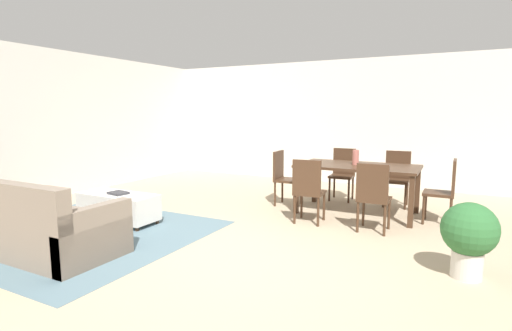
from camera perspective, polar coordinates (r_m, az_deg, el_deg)
The scene contains 16 objects.
ground_plane at distance 4.36m, azimuth -3.24°, elevation -13.21°, with size 10.80×10.80×0.00m, color tan.
wall_back at distance 8.74m, azimuth 13.85°, elevation 6.21°, with size 9.00×0.12×2.70m, color silver.
wall_left at distance 7.71m, azimuth -31.34°, elevation 5.11°, with size 0.12×11.00×2.70m, color silver.
area_rug at distance 5.58m, azimuth -24.40°, elevation -9.12°, with size 3.00×2.80×0.01m, color slate.
couch at distance 5.16m, azimuth -30.61°, elevation -7.57°, with size 2.23×0.90×0.86m.
ottoman_table at distance 5.89m, azimuth -19.65°, elevation -5.64°, with size 1.18×0.49×0.42m.
dining_table at distance 6.17m, azimuth 14.75°, elevation -0.69°, with size 1.79×0.99×0.76m.
dining_chair_near_left at distance 5.48m, azimuth 7.72°, elevation -3.23°, with size 0.43×0.43×0.92m.
dining_chair_near_right at distance 5.24m, azimuth 16.91°, elevation -4.00°, with size 0.40×0.40×0.92m.
dining_chair_far_left at distance 7.14m, azimuth 12.69°, elevation -0.77°, with size 0.41×0.41×0.92m.
dining_chair_far_right at distance 6.92m, azimuth 20.08°, elevation -1.33°, with size 0.41×0.41×0.92m.
dining_chair_head_east at distance 6.02m, azimuth 26.18°, elevation -2.96°, with size 0.40×0.40×0.92m.
dining_chair_head_west at distance 6.56m, azimuth 4.09°, elevation -1.35°, with size 0.42×0.42×0.92m.
vase_centerpiece at distance 6.19m, azimuth 14.49°, elevation 1.19°, with size 0.10×0.10×0.23m, color #B26659.
book_on_ottoman at distance 5.81m, azimuth -19.66°, elevation -3.84°, with size 0.26×0.20×0.03m, color #333338.
potted_plant at distance 4.20m, azimuth 28.94°, elevation -8.83°, with size 0.51×0.51×0.73m.
Camera 1 is at (2.10, -3.49, 1.56)m, focal length 27.11 mm.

